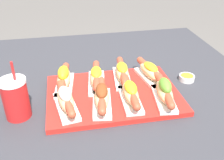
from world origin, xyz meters
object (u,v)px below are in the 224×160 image
object	(u,v)px
serving_tray	(113,94)
hot_dog_1	(102,96)
hot_dog_2	(130,93)
hot_dog_6	(122,72)
hot_dog_0	(66,100)
hot_dog_7	(150,72)
hot_dog_4	(64,79)
drink_cup	(16,98)
hot_dog_3	(164,91)
sauce_bowl	(187,78)
hot_dog_5	(96,77)

from	to	relation	value
serving_tray	hot_dog_1	distance (m)	0.10
hot_dog_1	hot_dog_2	distance (m)	0.10
serving_tray	hot_dog_6	bearing A→B (deg)	58.22
hot_dog_0	hot_dog_7	xyz separation A→B (m)	(0.33, 0.13, -0.00)
hot_dog_2	hot_dog_4	size ratio (longest dim) A/B	1.01
hot_dog_2	serving_tray	bearing A→B (deg)	125.72
hot_dog_6	hot_dog_7	size ratio (longest dim) A/B	1.01
hot_dog_6	hot_dog_4	bearing A→B (deg)	-176.74
hot_dog_0	hot_dog_4	size ratio (longest dim) A/B	0.99
drink_cup	serving_tray	bearing A→B (deg)	9.45
hot_dog_1	hot_dog_3	distance (m)	0.21
hot_dog_4	hot_dog_1	bearing A→B (deg)	-49.81
hot_dog_2	hot_dog_6	xyz separation A→B (m)	(0.00, 0.15, -0.00)
sauce_bowl	hot_dog_4	bearing A→B (deg)	178.58
hot_dog_0	serving_tray	bearing A→B (deg)	21.08
hot_dog_3	hot_dog_4	size ratio (longest dim) A/B	1.00
hot_dog_7	drink_cup	bearing A→B (deg)	-165.92
hot_dog_2	drink_cup	world-z (taller)	drink_cup
hot_dog_0	drink_cup	world-z (taller)	drink_cup
serving_tray	hot_dog_7	distance (m)	0.18
hot_dog_3	hot_dog_7	bearing A→B (deg)	90.46
hot_dog_3	hot_dog_7	distance (m)	0.15
drink_cup	hot_dog_6	bearing A→B (deg)	20.13
hot_dog_4	hot_dog_7	bearing A→B (deg)	-0.61
serving_tray	hot_dog_2	size ratio (longest dim) A/B	2.22
hot_dog_7	hot_dog_4	bearing A→B (deg)	179.39
hot_dog_4	hot_dog_7	distance (m)	0.33
hot_dog_0	sauce_bowl	size ratio (longest dim) A/B	3.40
hot_dog_2	sauce_bowl	world-z (taller)	hot_dog_2
hot_dog_0	sauce_bowl	xyz separation A→B (m)	(0.48, 0.12, -0.04)
hot_dog_6	serving_tray	bearing A→B (deg)	-121.78
serving_tray	hot_dog_0	size ratio (longest dim) A/B	2.25
hot_dog_2	hot_dog_5	world-z (taller)	hot_dog_2
serving_tray	hot_dog_5	world-z (taller)	hot_dog_5
hot_dog_4	sauce_bowl	bearing A→B (deg)	-1.42
serving_tray	hot_dog_2	bearing A→B (deg)	-54.28
serving_tray	hot_dog_7	bearing A→B (deg)	22.82
hot_dog_4	hot_dog_6	distance (m)	0.22
hot_dog_1	hot_dog_7	bearing A→B (deg)	32.83
hot_dog_4	hot_dog_0	bearing A→B (deg)	-89.70
hot_dog_0	drink_cup	size ratio (longest dim) A/B	1.07
hot_dog_7	sauce_bowl	distance (m)	0.16
hot_dog_1	hot_dog_2	size ratio (longest dim) A/B	0.99
hot_dog_5	hot_dog_6	xyz separation A→B (m)	(0.10, 0.02, 0.00)
serving_tray	drink_cup	bearing A→B (deg)	-170.55
hot_dog_5	sauce_bowl	bearing A→B (deg)	-1.16
serving_tray	hot_dog_4	xyz separation A→B (m)	(-0.17, 0.07, 0.04)
hot_dog_6	hot_dog_2	bearing A→B (deg)	-91.89
drink_cup	hot_dog_3	bearing A→B (deg)	-3.23
hot_dog_0	hot_dog_1	size ratio (longest dim) A/B	1.00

